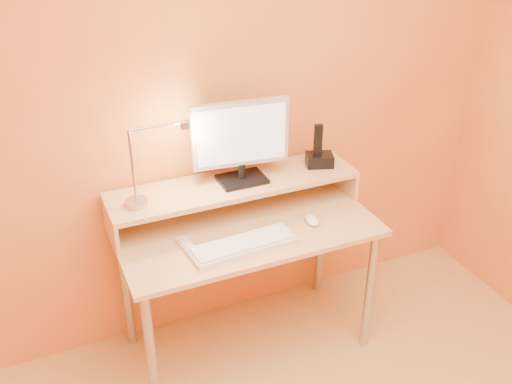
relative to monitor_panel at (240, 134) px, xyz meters
name	(u,v)px	position (x,y,z in m)	size (l,w,h in m)	color
wall_back	(219,96)	(-0.04, 0.16, 0.13)	(3.00, 0.04, 2.50)	gold
desk_leg_fl	(151,357)	(-0.59, -0.41, -0.77)	(0.04, 0.04, 0.69)	#ABABAD
desk_leg_fr	(370,292)	(0.51, -0.41, -0.77)	(0.04, 0.04, 0.69)	#ABABAD
desk_leg_bl	(126,289)	(-0.59, 0.09, -0.77)	(0.04, 0.04, 0.69)	#ABABAD
desk_leg_br	(320,240)	(0.51, 0.09, -0.77)	(0.04, 0.04, 0.69)	#ABABAD
desk_lower	(247,229)	(-0.04, -0.16, -0.41)	(1.20, 0.60, 0.03)	#E1AF78
shelf_riser_left	(111,226)	(-0.63, -0.01, -0.33)	(0.02, 0.30, 0.14)	#E1AF78
shelf_riser_right	(341,177)	(0.55, -0.01, -0.33)	(0.02, 0.30, 0.14)	#E1AF78
desk_shelf	(234,185)	(-0.04, -0.01, -0.25)	(1.20, 0.30, 0.03)	#E1AF78
monitor_foot	(242,179)	(0.00, -0.01, -0.23)	(0.22, 0.16, 0.02)	black
monitor_neck	(242,171)	(0.00, -0.01, -0.19)	(0.04, 0.04, 0.07)	black
monitor_panel	(240,134)	(0.00, 0.00, 0.00)	(0.45, 0.04, 0.31)	#B6B6B8
monitor_back	(239,132)	(0.00, 0.02, 0.00)	(0.41, 0.01, 0.26)	black
monitor_screen	(242,135)	(0.00, -0.02, 0.00)	(0.41, 0.00, 0.27)	silver
lamp_base	(137,203)	(-0.51, -0.04, -0.23)	(0.10, 0.10, 0.03)	#ABABAD
lamp_post	(133,167)	(-0.51, -0.04, -0.05)	(0.01, 0.01, 0.33)	#ABABAD
lamp_arm	(157,126)	(-0.39, -0.04, 0.12)	(0.01, 0.01, 0.24)	#ABABAD
lamp_head	(185,125)	(-0.27, -0.04, 0.10)	(0.04, 0.04, 0.03)	#ABABAD
lamp_bulb	(185,128)	(-0.27, -0.04, 0.09)	(0.03, 0.03, 0.00)	#FFEAC6
phone_dock	(319,160)	(0.42, -0.01, -0.21)	(0.13, 0.10, 0.06)	black
phone_handset	(318,140)	(0.40, -0.01, -0.10)	(0.04, 0.03, 0.16)	black
phone_led	(333,162)	(0.46, -0.06, -0.21)	(0.01, 0.00, 0.04)	#152DEF
keyboard	(243,246)	(-0.12, -0.31, -0.39)	(0.47, 0.15, 0.02)	silver
mouse	(312,220)	(0.25, -0.25, -0.38)	(0.06, 0.10, 0.03)	white
remote_control	(189,249)	(-0.34, -0.24, -0.39)	(0.05, 0.18, 0.02)	silver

